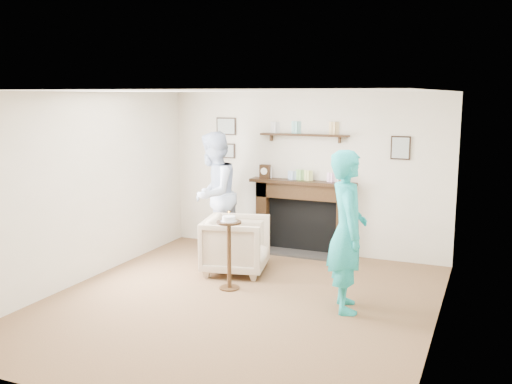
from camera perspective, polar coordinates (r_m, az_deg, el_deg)
ground at (r=6.96m, az=-1.80°, el=-11.01°), size 5.00×5.00×0.00m
room_shell at (r=7.19m, az=0.45°, el=3.03°), size 4.54×5.02×2.52m
armchair at (r=8.09m, az=-1.98°, el=-7.99°), size 1.02×1.00×0.78m
man at (r=8.93m, az=-4.19°, el=-6.30°), size 0.78×0.97×1.91m
woman at (r=6.85m, az=8.90°, el=-11.46°), size 0.67×0.79×1.86m
pedestal_table at (r=7.25m, az=-2.72°, el=-4.95°), size 0.32×0.32×1.02m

